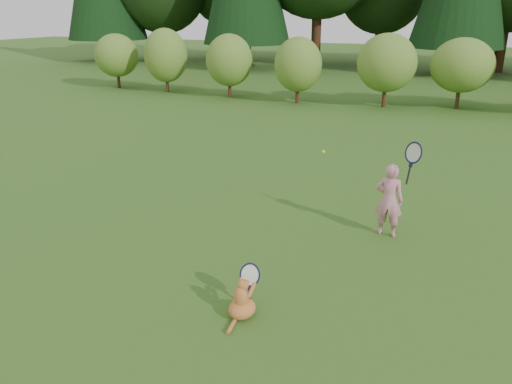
% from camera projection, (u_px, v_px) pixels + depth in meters
% --- Properties ---
extents(ground, '(100.00, 100.00, 0.00)m').
position_uv_depth(ground, '(224.00, 251.00, 7.53)').
color(ground, '#2B5517').
rests_on(ground, ground).
extents(shrub_row, '(28.00, 3.00, 2.80)m').
position_uv_depth(shrub_row, '(376.00, 68.00, 18.36)').
color(shrub_row, '#4B7D27').
rests_on(shrub_row, ground).
extents(child, '(0.69, 0.44, 1.79)m').
position_uv_depth(child, '(390.00, 199.00, 7.84)').
color(child, pink).
rests_on(child, ground).
extents(cat, '(0.47, 0.78, 0.68)m').
position_uv_depth(cat, '(242.00, 297.00, 5.84)').
color(cat, '#BA6223').
rests_on(cat, ground).
extents(tennis_ball, '(0.06, 0.06, 0.06)m').
position_uv_depth(tennis_ball, '(323.00, 152.00, 8.42)').
color(tennis_ball, '#AACD18').
rests_on(tennis_ball, ground).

